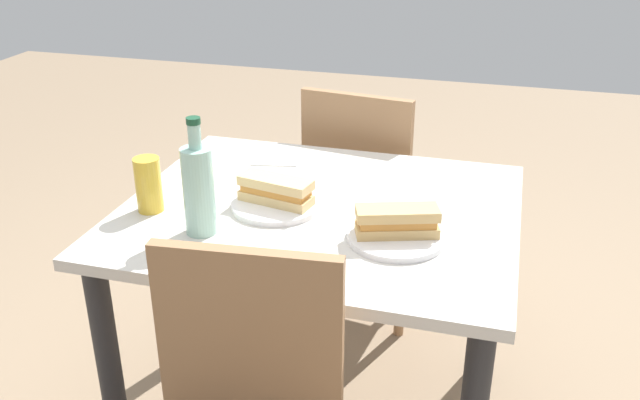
# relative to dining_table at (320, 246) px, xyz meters

# --- Properties ---
(dining_table) EXTENTS (1.01, 0.86, 0.72)m
(dining_table) POSITION_rel_dining_table_xyz_m (0.00, 0.00, 0.00)
(dining_table) COLOR beige
(dining_table) RESTS_ON ground
(chair_far) EXTENTS (0.45, 0.45, 0.88)m
(chair_far) POSITION_rel_dining_table_xyz_m (-0.01, 0.63, -0.10)
(chair_far) COLOR #936B47
(chair_far) RESTS_ON ground
(plate_near) EXTENTS (0.24, 0.24, 0.01)m
(plate_near) POSITION_rel_dining_table_xyz_m (-0.11, -0.03, 0.12)
(plate_near) COLOR white
(plate_near) RESTS_ON dining_table
(baguette_sandwich_near) EXTENTS (0.20, 0.11, 0.07)m
(baguette_sandwich_near) POSITION_rel_dining_table_xyz_m (-0.11, -0.03, 0.16)
(baguette_sandwich_near) COLOR #DBB77A
(baguette_sandwich_near) RESTS_ON plate_near
(knife_near) EXTENTS (0.17, 0.08, 0.01)m
(knife_near) POSITION_rel_dining_table_xyz_m (-0.11, 0.02, 0.13)
(knife_near) COLOR silver
(knife_near) RESTS_ON plate_near
(plate_far) EXTENTS (0.24, 0.24, 0.01)m
(plate_far) POSITION_rel_dining_table_xyz_m (0.22, -0.12, 0.12)
(plate_far) COLOR white
(plate_far) RESTS_ON dining_table
(baguette_sandwich_far) EXTENTS (0.21, 0.13, 0.07)m
(baguette_sandwich_far) POSITION_rel_dining_table_xyz_m (0.22, -0.12, 0.16)
(baguette_sandwich_far) COLOR tan
(baguette_sandwich_far) RESTS_ON plate_far
(knife_far) EXTENTS (0.16, 0.10, 0.01)m
(knife_far) POSITION_rel_dining_table_xyz_m (0.20, -0.08, 0.13)
(knife_far) COLOR silver
(knife_far) RESTS_ON plate_far
(water_bottle) EXTENTS (0.08, 0.08, 0.29)m
(water_bottle) POSITION_rel_dining_table_xyz_m (-0.24, -0.21, 0.23)
(water_bottle) COLOR #99C6B7
(water_bottle) RESTS_ON dining_table
(beer_glass) EXTENTS (0.07, 0.07, 0.14)m
(beer_glass) POSITION_rel_dining_table_xyz_m (-0.42, -0.14, 0.19)
(beer_glass) COLOR gold
(beer_glass) RESTS_ON dining_table
(paper_napkin) EXTENTS (0.17, 0.17, 0.00)m
(paper_napkin) POSITION_rel_dining_table_xyz_m (-0.22, 0.30, 0.12)
(paper_napkin) COLOR white
(paper_napkin) RESTS_ON dining_table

